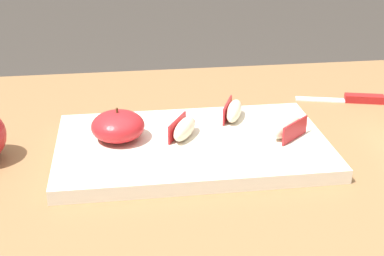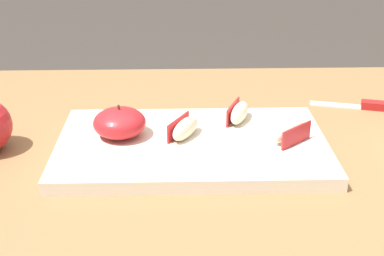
% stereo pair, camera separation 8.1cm
% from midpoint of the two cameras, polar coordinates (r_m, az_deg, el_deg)
% --- Properties ---
extents(dining_table, '(1.14, 0.84, 0.77)m').
position_cam_midpoint_polar(dining_table, '(0.88, 1.96, -9.88)').
color(dining_table, brown).
rests_on(dining_table, ground_plane).
extents(cutting_board, '(0.40, 0.25, 0.02)m').
position_cam_midpoint_polar(cutting_board, '(0.82, -2.82, -1.98)').
color(cutting_board, beige).
rests_on(cutting_board, dining_table).
extents(apple_half_skin_up, '(0.08, 0.08, 0.05)m').
position_cam_midpoint_polar(apple_half_skin_up, '(0.82, -10.55, 0.14)').
color(apple_half_skin_up, '#B21E23').
rests_on(apple_half_skin_up, cutting_board).
extents(apple_wedge_right, '(0.07, 0.06, 0.03)m').
position_cam_midpoint_polar(apple_wedge_right, '(0.83, 7.25, 0.02)').
color(apple_wedge_right, beige).
rests_on(apple_wedge_right, cutting_board).
extents(apple_wedge_left, '(0.05, 0.07, 0.03)m').
position_cam_midpoint_polar(apple_wedge_left, '(0.82, -3.67, -0.13)').
color(apple_wedge_left, beige).
rests_on(apple_wedge_left, cutting_board).
extents(apple_wedge_front, '(0.05, 0.07, 0.03)m').
position_cam_midpoint_polar(apple_wedge_front, '(0.88, 1.74, 1.75)').
color(apple_wedge_front, beige).
rests_on(apple_wedge_front, cutting_board).
extents(paring_knife, '(0.16, 0.06, 0.01)m').
position_cam_midpoint_polar(paring_knife, '(1.05, 14.73, 2.93)').
color(paring_knife, silver).
rests_on(paring_knife, dining_table).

